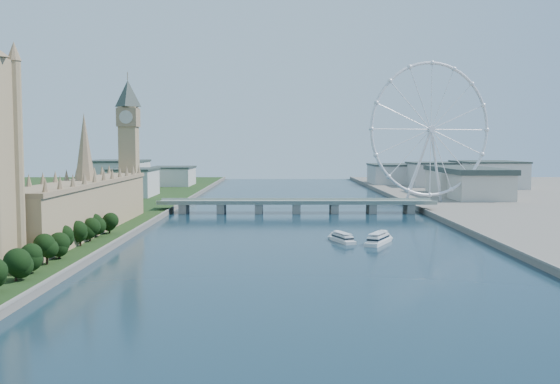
{
  "coord_description": "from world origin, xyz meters",
  "views": [
    {
      "loc": [
        -14.0,
        -196.0,
        54.0
      ],
      "look_at": [
        -13.31,
        210.0,
        23.54
      ],
      "focal_mm": 40.0,
      "sensor_mm": 36.0,
      "label": 1
    }
  ],
  "objects": [
    {
      "name": "tour_boat_near",
      "position": [
        21.54,
        149.39,
        0.0
      ],
      "size": [
        14.8,
        26.79,
        5.72
      ],
      "primitive_type": null,
      "rotation": [
        0.0,
        0.0,
        0.33
      ],
      "color": "silver",
      "rests_on": "ground"
    },
    {
      "name": "london_eye",
      "position": [
        119.98,
        355.08,
        67.52
      ],
      "size": [
        113.6,
        39.12,
        124.3
      ],
      "color": "silver",
      "rests_on": "ground"
    },
    {
      "name": "city_skyline",
      "position": [
        39.22,
        560.08,
        16.96
      ],
      "size": [
        505.0,
        280.0,
        32.0
      ],
      "color": "beige",
      "rests_on": "ground"
    },
    {
      "name": "tree_row",
      "position": [
        -113.0,
        66.0,
        9.29
      ],
      "size": [
        9.05,
        201.05,
        21.64
      ],
      "color": "black",
      "rests_on": "ground"
    },
    {
      "name": "westminster_bridge",
      "position": [
        0.0,
        300.0,
        6.63
      ],
      "size": [
        220.0,
        22.0,
        9.5
      ],
      "color": "gray",
      "rests_on": "ground"
    },
    {
      "name": "parliament_range",
      "position": [
        -128.0,
        170.0,
        18.48
      ],
      "size": [
        24.0,
        200.0,
        70.0
      ],
      "color": "tan",
      "rests_on": "ground"
    },
    {
      "name": "ground",
      "position": [
        0.0,
        0.0,
        0.0
      ],
      "size": [
        2000.0,
        2000.0,
        0.0
      ],
      "primitive_type": "plane",
      "color": "#193646",
      "rests_on": "ground"
    },
    {
      "name": "county_hall",
      "position": [
        175.0,
        430.0,
        0.0
      ],
      "size": [
        54.0,
        144.0,
        35.0
      ],
      "primitive_type": null,
      "color": "beige",
      "rests_on": "ground"
    },
    {
      "name": "big_ben",
      "position": [
        -128.0,
        278.0,
        66.57
      ],
      "size": [
        20.02,
        20.02,
        110.0
      ],
      "color": "tan",
      "rests_on": "ground"
    },
    {
      "name": "tour_boat_far",
      "position": [
        40.55,
        142.62,
        0.0
      ],
      "size": [
        20.37,
        30.53,
        6.69
      ],
      "primitive_type": null,
      "rotation": [
        0.0,
        0.0,
        -0.46
      ],
      "color": "silver",
      "rests_on": "ground"
    }
  ]
}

